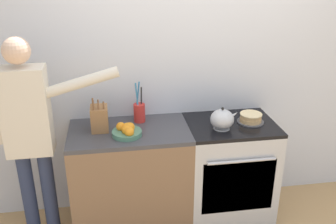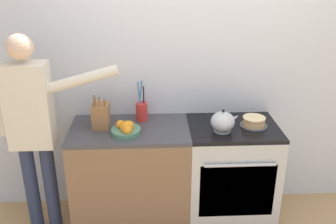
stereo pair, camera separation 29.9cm
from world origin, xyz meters
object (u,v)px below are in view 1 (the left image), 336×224
at_px(stove_range, 228,169).
at_px(fruit_bowl, 127,131).
at_px(layer_cake, 251,118).
at_px(tea_kettle, 222,119).
at_px(person_baker, 30,127).
at_px(utensil_crock, 139,112).
at_px(knife_block, 99,118).

height_order(stove_range, fruit_bowl, fruit_bowl).
bearing_deg(fruit_bowl, layer_cake, 4.95).
height_order(stove_range, layer_cake, layer_cake).
distance_m(tea_kettle, person_baker, 1.50).
xyz_separation_m(stove_range, utensil_crock, (-0.76, 0.16, 0.54)).
height_order(layer_cake, knife_block, knife_block).
bearing_deg(stove_range, person_baker, -176.72).
height_order(tea_kettle, person_baker, person_baker).
bearing_deg(person_baker, knife_block, 20.18).
bearing_deg(fruit_bowl, utensil_crock, 64.93).
bearing_deg(layer_cake, person_baker, -177.15).
xyz_separation_m(stove_range, tea_kettle, (-0.11, -0.08, 0.53)).
distance_m(knife_block, fruit_bowl, 0.26).
relative_size(stove_range, knife_block, 3.11).
bearing_deg(knife_block, fruit_bowl, -33.30).
xyz_separation_m(tea_kettle, utensil_crock, (-0.65, 0.25, 0.01)).
bearing_deg(knife_block, person_baker, -165.16).
relative_size(knife_block, fruit_bowl, 1.23).
height_order(utensil_crock, person_baker, person_baker).
height_order(stove_range, tea_kettle, tea_kettle).
height_order(tea_kettle, fruit_bowl, tea_kettle).
distance_m(layer_cake, person_baker, 1.78).
height_order(layer_cake, person_baker, person_baker).
bearing_deg(person_baker, stove_range, 8.62).
height_order(layer_cake, tea_kettle, tea_kettle).
relative_size(utensil_crock, fruit_bowl, 1.46).
height_order(knife_block, fruit_bowl, knife_block).
xyz_separation_m(fruit_bowl, person_baker, (-0.72, 0.00, 0.08)).
xyz_separation_m(layer_cake, utensil_crock, (-0.93, 0.17, 0.05)).
relative_size(layer_cake, utensil_crock, 0.65).
xyz_separation_m(knife_block, fruit_bowl, (0.21, -0.14, -0.06)).
bearing_deg(utensil_crock, knife_block, -160.26).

